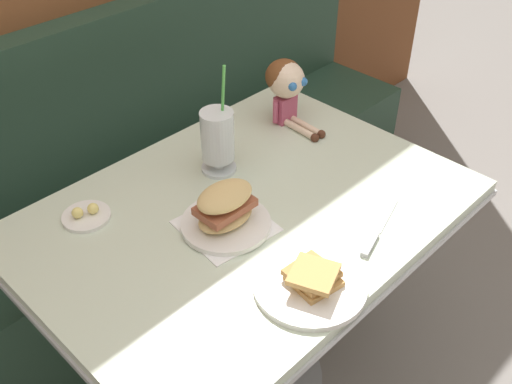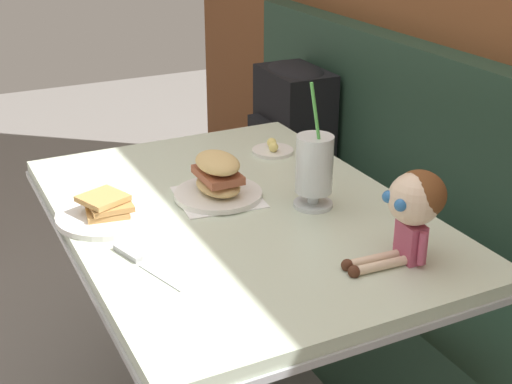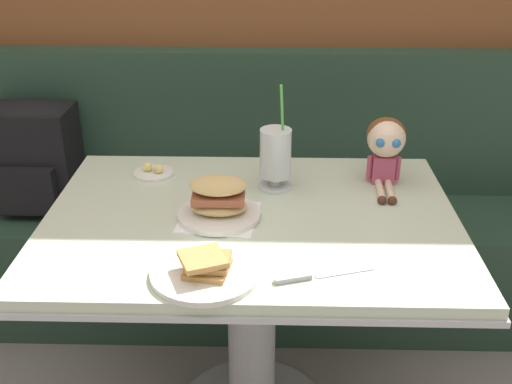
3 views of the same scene
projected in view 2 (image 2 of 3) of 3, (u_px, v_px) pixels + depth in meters
name	position (u px, v px, depth m)	size (l,w,h in m)	color
booth_bench	(429.00, 294.00, 2.15)	(2.60, 0.48, 1.00)	#233D2D
diner_table	(239.00, 280.00, 1.80)	(1.11, 0.81, 0.74)	beige
toast_plate	(109.00, 212.00, 1.68)	(0.25, 0.25, 0.06)	white
milkshake_glass	(314.00, 168.00, 1.70)	(0.10, 0.10, 0.32)	silver
sandwich_plate	(218.00, 181.00, 1.77)	(0.22, 0.22, 0.12)	white
butter_saucer	(273.00, 150.00, 2.07)	(0.12, 0.12, 0.04)	white
butter_knife	(137.00, 259.00, 1.49)	(0.23, 0.09, 0.01)	silver
seated_doll	(414.00, 204.00, 1.45)	(0.12, 0.22, 0.20)	#B74C6B
backpack	(293.00, 115.00, 2.67)	(0.30, 0.25, 0.41)	black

